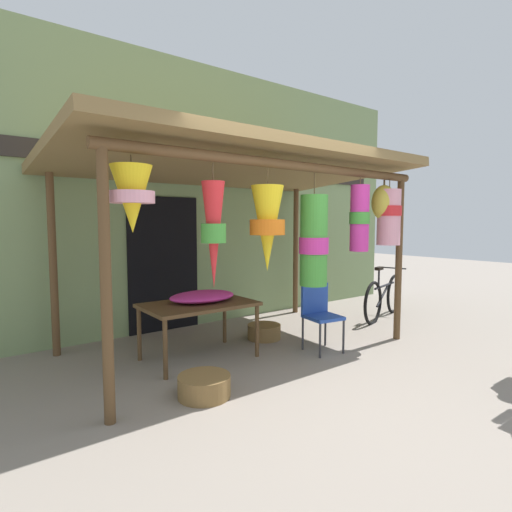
% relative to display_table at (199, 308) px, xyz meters
% --- Properties ---
extents(ground_plane, '(30.00, 30.00, 0.00)m').
position_rel_display_table_xyz_m(ground_plane, '(0.46, -1.14, -0.61)').
color(ground_plane, gray).
extents(shop_facade, '(9.62, 0.29, 4.06)m').
position_rel_display_table_xyz_m(shop_facade, '(0.46, 1.56, 1.42)').
color(shop_facade, '#7A9360').
rests_on(shop_facade, ground_plane).
extents(market_stall_canopy, '(4.45, 2.59, 2.50)m').
position_rel_display_table_xyz_m(market_stall_canopy, '(0.67, -0.17, 1.50)').
color(market_stall_canopy, brown).
rests_on(market_stall_canopy, ground_plane).
extents(display_table, '(1.29, 0.83, 0.67)m').
position_rel_display_table_xyz_m(display_table, '(0.00, 0.00, 0.00)').
color(display_table, brown).
rests_on(display_table, ground_plane).
extents(flower_heap_on_table, '(0.82, 0.57, 0.12)m').
position_rel_display_table_xyz_m(flower_heap_on_table, '(0.10, 0.05, 0.13)').
color(flower_heap_on_table, '#D13399').
rests_on(flower_heap_on_table, display_table).
extents(folding_chair, '(0.46, 0.46, 0.84)m').
position_rel_display_table_xyz_m(folding_chair, '(1.38, -0.64, -0.11)').
color(folding_chair, '#2347A8').
rests_on(folding_chair, ground_plane).
extents(wicker_basket_by_table, '(0.46, 0.46, 0.20)m').
position_rel_display_table_xyz_m(wicker_basket_by_table, '(1.12, 0.17, -0.51)').
color(wicker_basket_by_table, brown).
rests_on(wicker_basket_by_table, ground_plane).
extents(wicker_basket_spare, '(0.49, 0.49, 0.20)m').
position_rel_display_table_xyz_m(wicker_basket_spare, '(-0.48, -0.96, -0.51)').
color(wicker_basket_spare, brown).
rests_on(wicker_basket_spare, ground_plane).
extents(parked_bicycle, '(1.70, 0.60, 0.92)m').
position_rel_display_table_xyz_m(parked_bicycle, '(3.54, -0.07, -0.26)').
color(parked_bicycle, black).
rests_on(parked_bicycle, ground_plane).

